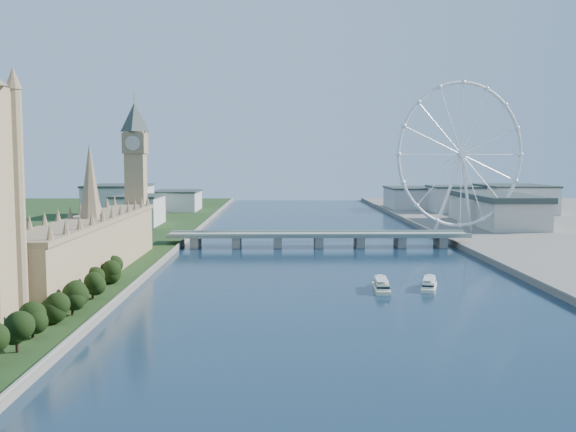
{
  "coord_description": "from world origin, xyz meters",
  "views": [
    {
      "loc": [
        -29.62,
        -166.84,
        64.22
      ],
      "look_at": [
        -23.82,
        210.0,
        30.7
      ],
      "focal_mm": 40.0,
      "sensor_mm": 36.0,
      "label": 1
    }
  ],
  "objects": [
    {
      "name": "tree_row",
      "position": [
        -113.0,
        66.0,
        8.57
      ],
      "size": [
        9.06,
        201.06,
        20.2
      ],
      "color": "black",
      "rests_on": "ground"
    },
    {
      "name": "london_eye",
      "position": [
        119.98,
        355.08,
        67.52
      ],
      "size": [
        113.6,
        39.12,
        124.3
      ],
      "color": "silver",
      "rests_on": "ground"
    },
    {
      "name": "westminster_bridge",
      "position": [
        0.0,
        300.0,
        6.63
      ],
      "size": [
        220.0,
        22.0,
        9.5
      ],
      "color": "gray",
      "rests_on": "ground"
    },
    {
      "name": "city_skyline",
      "position": [
        39.22,
        560.08,
        16.96
      ],
      "size": [
        505.0,
        280.0,
        32.0
      ],
      "color": "beige",
      "rests_on": "ground"
    },
    {
      "name": "big_ben",
      "position": [
        -128.0,
        278.0,
        66.57
      ],
      "size": [
        20.02,
        20.02,
        110.0
      ],
      "color": "tan",
      "rests_on": "ground"
    },
    {
      "name": "county_hall",
      "position": [
        175.0,
        430.0,
        0.0
      ],
      "size": [
        54.0,
        144.0,
        35.0
      ],
      "primitive_type": null,
      "color": "beige",
      "rests_on": "ground"
    },
    {
      "name": "tour_boat_near",
      "position": [
        20.93,
        141.88,
        0.0
      ],
      "size": [
        9.35,
        29.34,
        6.38
      ],
      "primitive_type": null,
      "rotation": [
        0.0,
        0.0,
        -0.07
      ],
      "color": "beige",
      "rests_on": "ground"
    },
    {
      "name": "tour_boat_far",
      "position": [
        45.23,
        145.58,
        0.0
      ],
      "size": [
        14.3,
        28.0,
        5.98
      ],
      "primitive_type": null,
      "rotation": [
        0.0,
        0.0,
        -0.29
      ],
      "color": "silver",
      "rests_on": "ground"
    },
    {
      "name": "ground",
      "position": [
        0.0,
        0.0,
        0.0
      ],
      "size": [
        2000.0,
        2000.0,
        0.0
      ],
      "primitive_type": "plane",
      "color": "#1A354B",
      "rests_on": "ground"
    },
    {
      "name": "parliament_range",
      "position": [
        -128.0,
        170.0,
        18.48
      ],
      "size": [
        24.0,
        200.0,
        70.0
      ],
      "color": "tan",
      "rests_on": "ground"
    }
  ]
}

